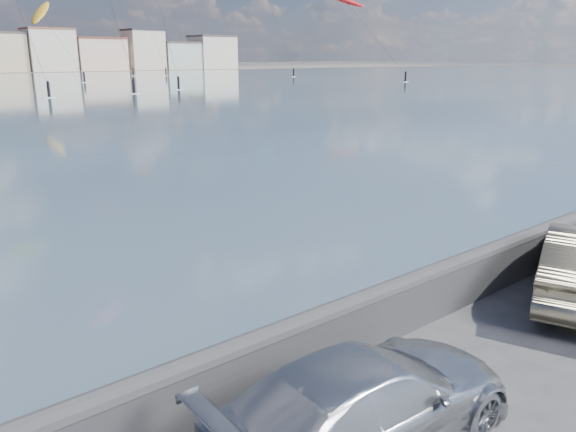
% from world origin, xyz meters
% --- Properties ---
extents(seawall, '(400.00, 0.36, 1.08)m').
position_xyz_m(seawall, '(0.00, 2.70, 0.58)').
color(seawall, '#28282B').
rests_on(seawall, ground).
extents(car_silver, '(4.57, 2.02, 1.30)m').
position_xyz_m(car_silver, '(-0.24, 0.96, 0.65)').
color(car_silver, '#AEB1B5').
rests_on(car_silver, ground).
extents(kitesurfer_4, '(8.35, 13.13, 15.63)m').
position_xyz_m(kitesurfer_4, '(30.13, 111.73, 12.42)').
color(kitesurfer_4, '#BF8C19').
rests_on(kitesurfer_4, ground).
extents(kitesurfer_10, '(5.90, 18.07, 16.90)m').
position_xyz_m(kitesurfer_10, '(78.64, 80.05, 14.97)').
color(kitesurfer_10, red).
rests_on(kitesurfer_10, ground).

